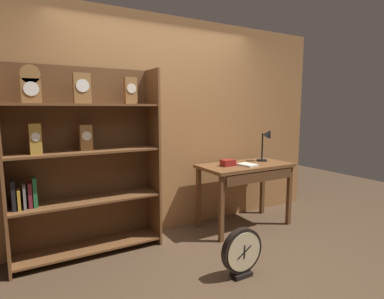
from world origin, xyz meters
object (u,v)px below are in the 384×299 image
Objects in this scene: desk_lamp at (267,140)px; round_clock_large at (242,252)px; workbench at (246,173)px; bookshelf at (82,161)px; open_repair_manual at (247,165)px; toolbox_small at (228,163)px.

round_clock_large is at bearing -140.44° from desk_lamp.
desk_lamp is 1.78m from round_clock_large.
workbench is 0.55m from desk_lamp.
round_clock_large is at bearing -46.12° from bookshelf.
desk_lamp is (0.39, 0.06, 0.39)m from workbench.
workbench is 0.16m from open_repair_manual.
bookshelf is at bearing 172.63° from workbench.
desk_lamp reaches higher than round_clock_large.
desk_lamp is at bearing -4.56° from bookshelf.
bookshelf is 11.80× the size of toolbox_small.
open_repair_manual is (-0.45, -0.15, -0.27)m from desk_lamp.
desk_lamp reaches higher than workbench.
bookshelf reaches higher than workbench.
workbench is (1.94, -0.25, -0.28)m from bookshelf.
toolbox_small is 0.36× the size of round_clock_large.
open_repair_manual is (1.89, -0.33, -0.16)m from bookshelf.
toolbox_small is 0.75× the size of open_repair_manual.
desk_lamp is at bearing 2.34° from toolbox_small.
bookshelf is 8.82× the size of open_repair_manual.
bookshelf is 4.38× the size of desk_lamp.
open_repair_manual is at bearing -10.03° from bookshelf.
round_clock_large is (1.13, -1.18, -0.76)m from bookshelf.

